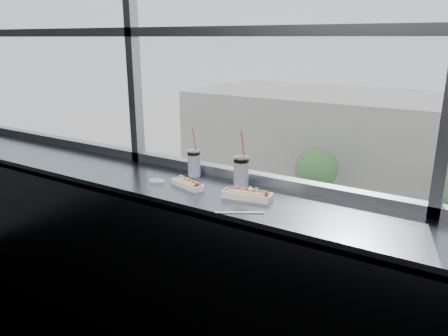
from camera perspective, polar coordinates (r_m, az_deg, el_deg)
The scene contains 17 objects.
wall_back_lower at distance 2.94m, azimuth 4.29°, elevation -12.08°, with size 6.00×6.00×0.00m, color black.
counter at distance 2.51m, azimuth 1.56°, elevation -4.23°, with size 6.00×0.55×0.06m, color slate.
counter_fascia at distance 2.55m, azimuth -1.61°, elevation -16.95°, with size 6.00×0.04×1.04m, color slate.
hotdog_tray_left at distance 2.63m, azimuth -4.78°, elevation -2.03°, with size 0.25×0.14×0.06m.
hotdog_tray_right at distance 2.44m, azimuth 3.08°, elevation -3.43°, with size 0.29×0.13×0.07m.
soda_cup_left at distance 2.83m, azimuth -3.95°, elevation 0.83°, with size 0.09×0.09×0.32m.
soda_cup_right at distance 2.61m, azimuth 2.26°, elevation -0.30°, with size 0.10×0.10×0.36m.
loose_straw at distance 2.25m, azimuth 2.03°, elevation -5.84°, with size 0.01×0.01×0.25m, color white.
wrapper at distance 2.74m, azimuth -8.81°, elevation -1.63°, with size 0.11×0.08×0.03m, color silver.
street_asphalt at distance 25.80m, azimuth 26.04°, elevation -15.27°, with size 80.00×10.00×0.06m, color black.
car_far_a at distance 30.94m, azimuth 8.41°, elevation -5.79°, with size 6.97×2.90×2.32m, color #252525.
car_near_b at distance 23.49m, azimuth 6.03°, elevation -13.73°, with size 6.26×2.61×2.09m, color black.
car_near_c at distance 21.86m, azimuth 25.76°, elevation -18.29°, with size 5.76×2.40×1.92m, color #A52C36.
car_near_a at distance 26.39m, azimuth -6.01°, elevation -10.28°, with size 5.85×2.44×1.95m, color silver.
pedestrian_b at distance 33.40m, azimuth 26.45°, elevation -6.19°, with size 0.83×0.62×1.87m, color #66605B.
pedestrian_a at distance 33.07m, azimuth 18.21°, elevation -5.33°, with size 0.88×0.66×1.99m, color #66605B.
tree_left at distance 33.58m, azimuth 11.95°, elevation -0.07°, with size 3.29×3.29×5.13m.
Camera 1 is at (1.20, -0.79, 1.97)m, focal length 35.00 mm.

